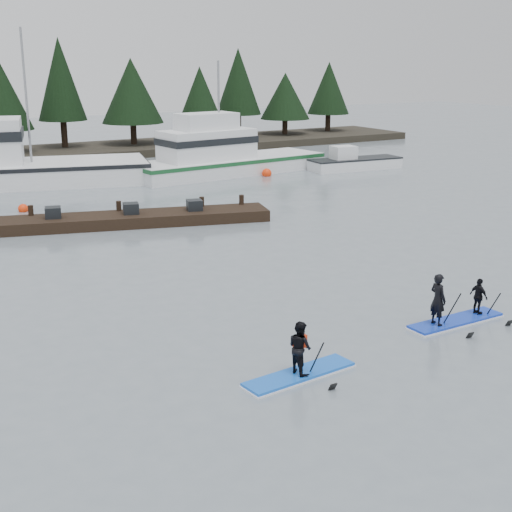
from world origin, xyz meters
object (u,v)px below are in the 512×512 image
paddleboard_solo (300,357)px  paddleboard_duo (455,306)px  fishing_boat_medium (223,165)px  floating_dock (99,221)px

paddleboard_solo → paddleboard_duo: (5.96, 0.76, 0.01)m
fishing_boat_medium → paddleboard_duo: bearing=-110.1°
floating_dock → paddleboard_duo: paddleboard_duo is taller
fishing_boat_medium → paddleboard_solo: size_ratio=4.51×
fishing_boat_medium → paddleboard_duo: size_ratio=4.34×
fishing_boat_medium → floating_dock: bearing=-144.8°
fishing_boat_medium → paddleboard_solo: fishing_boat_medium is taller
fishing_boat_medium → floating_dock: 16.08m
paddleboard_solo → paddleboard_duo: 6.00m
paddleboard_solo → paddleboard_duo: paddleboard_duo is taller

